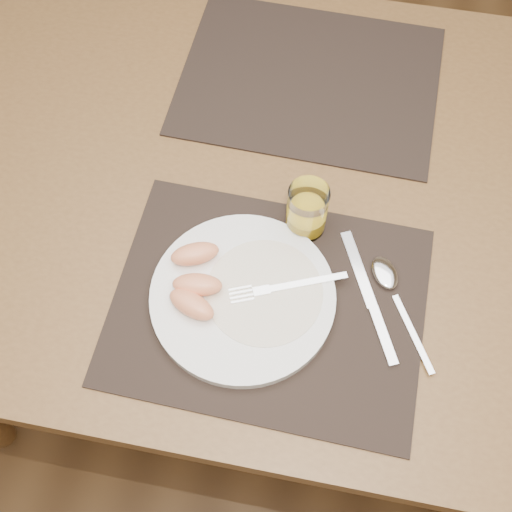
% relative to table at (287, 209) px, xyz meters
% --- Properties ---
extents(ground, '(5.00, 5.00, 0.00)m').
position_rel_table_xyz_m(ground, '(0.00, 0.00, -0.67)').
color(ground, brown).
rests_on(ground, ground).
extents(table, '(1.40, 0.90, 0.75)m').
position_rel_table_xyz_m(table, '(0.00, 0.00, 0.00)').
color(table, brown).
rests_on(table, ground).
extents(placemat_near, '(0.46, 0.36, 0.00)m').
position_rel_table_xyz_m(placemat_near, '(0.01, -0.22, 0.09)').
color(placemat_near, black).
rests_on(placemat_near, table).
extents(placemat_far, '(0.46, 0.36, 0.00)m').
position_rel_table_xyz_m(placemat_far, '(-0.00, 0.22, 0.09)').
color(placemat_far, black).
rests_on(placemat_far, table).
extents(plate, '(0.27, 0.27, 0.02)m').
position_rel_table_xyz_m(plate, '(-0.03, -0.22, 0.10)').
color(plate, white).
rests_on(plate, placemat_near).
extents(plate_dressing, '(0.17, 0.17, 0.00)m').
position_rel_table_xyz_m(plate_dressing, '(-0.00, -0.21, 0.10)').
color(plate_dressing, white).
rests_on(plate_dressing, plate).
extents(fork, '(0.17, 0.08, 0.00)m').
position_rel_table_xyz_m(fork, '(0.02, -0.20, 0.11)').
color(fork, silver).
rests_on(fork, plate).
extents(knife, '(0.11, 0.21, 0.01)m').
position_rel_table_xyz_m(knife, '(0.16, -0.20, 0.09)').
color(knife, silver).
rests_on(knife, placemat_near).
extents(spoon, '(0.11, 0.18, 0.01)m').
position_rel_table_xyz_m(spoon, '(0.18, -0.15, 0.09)').
color(spoon, silver).
rests_on(spoon, placemat_near).
extents(juice_glass, '(0.06, 0.06, 0.09)m').
position_rel_table_xyz_m(juice_glass, '(0.04, -0.08, 0.13)').
color(juice_glass, white).
rests_on(juice_glass, placemat_near).
extents(grapefruit_wedges, '(0.09, 0.14, 0.03)m').
position_rel_table_xyz_m(grapefruit_wedges, '(-0.10, -0.22, 0.12)').
color(grapefruit_wedges, '#EC9160').
rests_on(grapefruit_wedges, plate).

